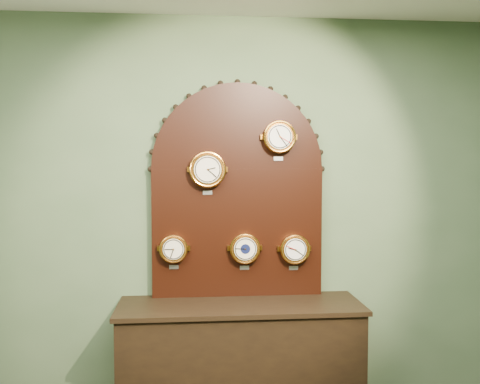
{
  "coord_description": "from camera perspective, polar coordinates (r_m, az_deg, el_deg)",
  "views": [
    {
      "loc": [
        -0.31,
        -1.19,
        1.79
      ],
      "look_at": [
        0.0,
        2.25,
        1.58
      ],
      "focal_mm": 38.9,
      "sensor_mm": 36.0,
      "label": 1
    }
  ],
  "objects": [
    {
      "name": "wall_back",
      "position": [
        3.72,
        -0.34,
        -2.53
      ],
      "size": [
        4.0,
        0.0,
        4.0
      ],
      "primitive_type": "plane",
      "rotation": [
        1.57,
        0.0,
        0.0
      ],
      "color": "#4E6746",
      "rests_on": "ground"
    },
    {
      "name": "hygrometer",
      "position": [
        3.63,
        -7.3,
        -6.18
      ],
      "size": [
        0.2,
        0.08,
        0.25
      ],
      "color": "orange",
      "rests_on": "display_board"
    },
    {
      "name": "roman_clock",
      "position": [
        3.57,
        -3.58,
        2.48
      ],
      "size": [
        0.25,
        0.08,
        0.3
      ],
      "color": "orange",
      "rests_on": "display_board"
    },
    {
      "name": "shop_counter",
      "position": [
        3.71,
        0.03,
        -18.55
      ],
      "size": [
        1.6,
        0.5,
        0.8
      ],
      "primitive_type": "cube",
      "color": "black",
      "rests_on": "ground_plane"
    },
    {
      "name": "arabic_clock",
      "position": [
        3.63,
        4.32,
        6.04
      ],
      "size": [
        0.23,
        0.08,
        0.28
      ],
      "color": "orange",
      "rests_on": "display_board"
    },
    {
      "name": "barometer",
      "position": [
        3.64,
        0.54,
        -6.19
      ],
      "size": [
        0.21,
        0.08,
        0.27
      ],
      "color": "orange",
      "rests_on": "display_board"
    },
    {
      "name": "display_board",
      "position": [
        3.66,
        -0.28,
        0.91
      ],
      "size": [
        1.26,
        0.06,
        1.53
      ],
      "color": "black",
      "rests_on": "shop_counter"
    },
    {
      "name": "tide_clock",
      "position": [
        3.7,
        6.0,
        -6.23
      ],
      "size": [
        0.21,
        0.08,
        0.26
      ],
      "color": "orange",
      "rests_on": "display_board"
    }
  ]
}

